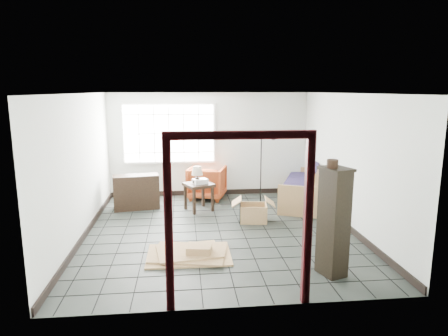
{
  "coord_description": "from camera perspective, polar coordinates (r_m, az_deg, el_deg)",
  "views": [
    {
      "loc": [
        -0.66,
        -7.25,
        2.66
      ],
      "look_at": [
        0.12,
        0.3,
        1.17
      ],
      "focal_mm": 32.0,
      "sensor_mm": 36.0,
      "label": 1
    }
  ],
  "objects": [
    {
      "name": "ground",
      "position": [
        7.75,
        -0.69,
        -8.98
      ],
      "size": [
        5.5,
        5.5,
        0.0
      ],
      "primitive_type": "plane",
      "color": "black",
      "rests_on": "ground"
    },
    {
      "name": "tall_shelf",
      "position": [
        5.98,
        15.38,
        -7.33
      ],
      "size": [
        0.46,
        0.52,
        1.6
      ],
      "rotation": [
        0.0,
        0.0,
        0.34
      ],
      "color": "black",
      "rests_on": "ground"
    },
    {
      "name": "open_box",
      "position": [
        8.26,
        4.17,
        -6.41
      ],
      "size": [
        0.92,
        0.53,
        0.5
      ],
      "rotation": [
        0.0,
        0.0,
        -0.13
      ],
      "color": "#967448",
      "rests_on": "ground"
    },
    {
      "name": "futon_sofa",
      "position": [
        9.67,
        11.56,
        -2.92
      ],
      "size": [
        1.63,
        2.38,
        0.99
      ],
      "rotation": [
        0.0,
        0.0,
        -0.39
      ],
      "color": "olive",
      "rests_on": "ground"
    },
    {
      "name": "pot",
      "position": [
        5.73,
        15.23,
        0.59
      ],
      "size": [
        0.18,
        0.18,
        0.12
      ],
      "rotation": [
        0.0,
        0.0,
        -0.13
      ],
      "color": "black",
      "rests_on": "tall_shelf"
    },
    {
      "name": "window_panel",
      "position": [
        10.02,
        -7.86,
        4.91
      ],
      "size": [
        2.32,
        0.08,
        1.52
      ],
      "color": "silver",
      "rests_on": "ground"
    },
    {
      "name": "cardboard_pile",
      "position": [
        6.67,
        -4.82,
        -11.98
      ],
      "size": [
        1.36,
        1.1,
        0.2
      ],
      "rotation": [
        0.0,
        0.0,
        -0.06
      ],
      "color": "#967448",
      "rests_on": "ground"
    },
    {
      "name": "projector",
      "position": [
        8.84,
        -3.45,
        -1.91
      ],
      "size": [
        0.36,
        0.33,
        0.11
      ],
      "rotation": [
        0.0,
        0.0,
        0.36
      ],
      "color": "silver",
      "rests_on": "side_table"
    },
    {
      "name": "doorway_trim",
      "position": [
        4.78,
        2.25,
        -4.48
      ],
      "size": [
        1.8,
        0.08,
        2.2
      ],
      "color": "#3C0D10",
      "rests_on": "ground"
    },
    {
      "name": "table_lamp",
      "position": [
        8.83,
        -3.85,
        -0.51
      ],
      "size": [
        0.32,
        0.32,
        0.39
      ],
      "rotation": [
        0.0,
        0.0,
        0.3
      ],
      "color": "black",
      "rests_on": "side_table"
    },
    {
      "name": "armchair",
      "position": [
        9.92,
        -2.45,
        -1.84
      ],
      "size": [
        1.05,
        1.02,
        0.88
      ],
      "primitive_type": "imported",
      "rotation": [
        0.0,
        0.0,
        2.85
      ],
      "color": "maroon",
      "rests_on": "ground"
    },
    {
      "name": "console_shelf",
      "position": [
        9.25,
        -12.41,
        -3.37
      ],
      "size": [
        1.06,
        0.54,
        0.78
      ],
      "rotation": [
        0.0,
        0.0,
        0.16
      ],
      "color": "black",
      "rests_on": "ground"
    },
    {
      "name": "side_table",
      "position": [
        8.92,
        -3.64,
        -2.88
      ],
      "size": [
        0.75,
        0.75,
        0.62
      ],
      "rotation": [
        0.0,
        0.0,
        0.43
      ],
      "color": "black",
      "rests_on": "ground"
    },
    {
      "name": "room_shell",
      "position": [
        7.38,
        -0.74,
        3.44
      ],
      "size": [
        5.02,
        5.52,
        2.61
      ],
      "color": "silver",
      "rests_on": "ground"
    },
    {
      "name": "floor_lamp",
      "position": [
        9.05,
        6.12,
        0.17
      ],
      "size": [
        0.47,
        0.33,
        1.79
      ],
      "rotation": [
        0.0,
        0.0,
        -0.03
      ],
      "color": "black",
      "rests_on": "ground"
    }
  ]
}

